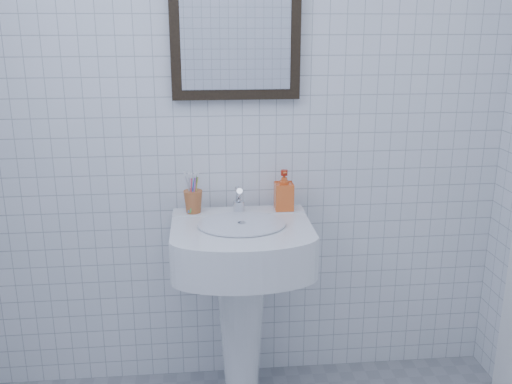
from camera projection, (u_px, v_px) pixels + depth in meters
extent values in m
cube|color=white|center=(242.00, 96.00, 2.26)|extent=(2.20, 0.02, 2.50)
cone|color=white|center=(241.00, 327.00, 2.34)|extent=(0.21, 0.21, 0.66)
cube|color=white|center=(241.00, 243.00, 2.18)|extent=(0.53, 0.38, 0.16)
cube|color=white|center=(239.00, 213.00, 2.30)|extent=(0.53, 0.09, 0.03)
cylinder|color=white|center=(242.00, 224.00, 2.13)|extent=(0.33, 0.33, 0.01)
cylinder|color=silver|center=(239.00, 207.00, 2.27)|extent=(0.05, 0.05, 0.05)
cylinder|color=silver|center=(239.00, 195.00, 2.24)|extent=(0.02, 0.09, 0.07)
cylinder|color=silver|center=(238.00, 197.00, 2.27)|extent=(0.03, 0.05, 0.08)
imported|color=#E54B16|center=(284.00, 190.00, 2.28)|extent=(0.07, 0.08, 0.16)
cube|color=black|center=(235.00, 17.00, 2.16)|extent=(0.50, 0.04, 0.62)
cube|color=white|center=(236.00, 17.00, 2.14)|extent=(0.42, 0.00, 0.54)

